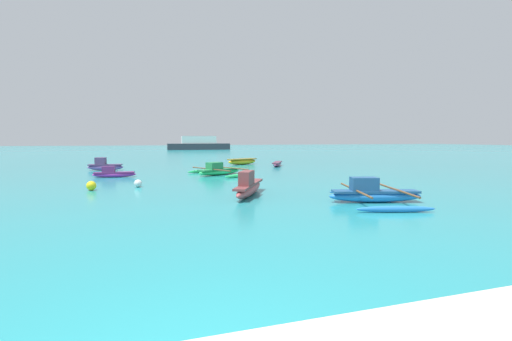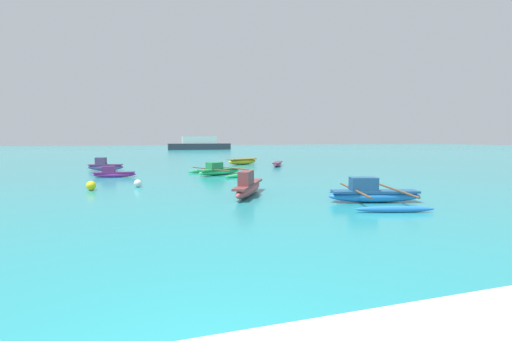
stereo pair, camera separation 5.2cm
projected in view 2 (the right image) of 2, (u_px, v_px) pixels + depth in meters
The scene contains 10 objects.
moored_boat_0 at pixel (248, 187), 13.23m from camera, with size 2.12×3.35×0.99m.
moored_boat_1 at pixel (113, 173), 19.59m from camera, with size 2.40×0.65×0.64m.
moored_boat_2 at pixel (105, 166), 23.92m from camera, with size 2.45×0.95×0.90m.
moored_boat_3 at pixel (219, 171), 20.90m from camera, with size 3.72×4.52×0.78m.
moored_boat_4 at pixel (242, 161), 29.30m from camera, with size 2.94×1.86×0.50m.
moored_boat_5 at pixel (277, 164), 27.52m from camera, with size 1.78×2.76×0.35m.
moored_boat_6 at pixel (373, 194), 11.84m from camera, with size 3.25×4.03×0.87m.
mooring_buoy_0 at pixel (138, 183), 15.58m from camera, with size 0.35×0.35×0.35m.
mooring_buoy_1 at pixel (91, 186), 14.58m from camera, with size 0.40×0.40×0.40m.
distant_ferry at pixel (199, 144), 69.91m from camera, with size 12.49×2.75×2.75m.
Camera 2 is at (-0.28, -2.43, 2.19)m, focal length 24.00 mm.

